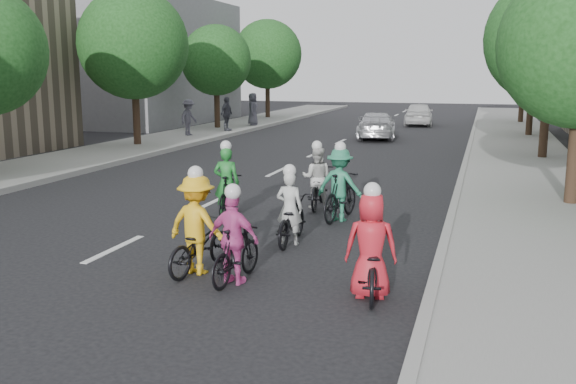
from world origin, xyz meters
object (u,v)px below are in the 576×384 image
at_px(cyclist_0, 228,191).
at_px(cyclist_3, 198,234).
at_px(follow_car_lead, 376,126).
at_px(spectator_0, 189,117).
at_px(cyclist_4, 371,257).
at_px(spectator_2, 253,109).
at_px(cyclist_5, 291,217).
at_px(cyclist_6, 317,184).
at_px(spectator_1, 227,114).
at_px(cyclist_1, 340,190).
at_px(cyclist_2, 235,247).
at_px(follow_car_trail, 419,114).

distance_m(cyclist_0, cyclist_3, 4.20).
height_order(cyclist_3, follow_car_lead, cyclist_3).
bearing_deg(follow_car_lead, spectator_0, 8.25).
xyz_separation_m(cyclist_4, spectator_2, (-11.93, 27.21, 0.51)).
relative_size(cyclist_5, cyclist_6, 0.93).
relative_size(cyclist_0, follow_car_lead, 0.40).
bearing_deg(spectator_1, spectator_0, 170.14).
bearing_deg(cyclist_1, cyclist_4, 118.13).
bearing_deg(cyclist_4, cyclist_2, -8.61).
distance_m(cyclist_5, spectator_0, 20.86).
xyz_separation_m(cyclist_5, spectator_1, (-9.94, 20.72, 0.54)).
height_order(cyclist_0, cyclist_4, cyclist_0).
bearing_deg(cyclist_6, cyclist_1, 119.40).
bearing_deg(cyclist_6, spectator_0, -59.82).
height_order(spectator_1, spectator_2, spectator_2).
bearing_deg(cyclist_1, cyclist_0, 19.88).
relative_size(follow_car_lead, spectator_1, 2.47).
height_order(cyclist_5, spectator_0, spectator_0).
relative_size(cyclist_6, spectator_2, 0.99).
bearing_deg(spectator_0, spectator_2, 3.28).
bearing_deg(cyclist_4, spectator_1, -72.23).
relative_size(cyclist_0, cyclist_6, 0.94).
height_order(cyclist_0, spectator_2, spectator_2).
height_order(cyclist_2, cyclist_3, cyclist_3).
height_order(cyclist_2, follow_car_trail, cyclist_2).
relative_size(cyclist_5, spectator_0, 0.98).
height_order(follow_car_lead, spectator_1, spectator_1).
bearing_deg(follow_car_trail, spectator_1, 37.93).
bearing_deg(cyclist_6, cyclist_0, 37.61).
distance_m(cyclist_2, cyclist_5, 2.60).
bearing_deg(cyclist_6, follow_car_lead, -91.34).
distance_m(cyclist_0, spectator_2, 24.17).
bearing_deg(cyclist_6, spectator_1, -66.82).
bearing_deg(spectator_2, follow_car_lead, -125.17).
relative_size(cyclist_2, cyclist_4, 0.89).
bearing_deg(cyclist_4, cyclist_5, -60.80).
height_order(cyclist_4, follow_car_lead, cyclist_4).
height_order(cyclist_4, follow_car_trail, cyclist_4).
xyz_separation_m(cyclist_3, cyclist_5, (0.94, 2.26, -0.14)).
relative_size(cyclist_3, spectator_0, 1.01).
xyz_separation_m(cyclist_3, follow_car_lead, (-0.75, 22.69, -0.01)).
distance_m(follow_car_trail, spectator_0, 15.48).
bearing_deg(cyclist_4, follow_car_lead, -90.26).
distance_m(cyclist_3, spectator_0, 22.39).
bearing_deg(cyclist_5, cyclist_6, -85.69).
distance_m(cyclist_0, spectator_1, 20.51).
bearing_deg(follow_car_trail, spectator_2, 22.10).
xyz_separation_m(cyclist_5, cyclist_6, (-0.34, 3.42, 0.07)).
xyz_separation_m(follow_car_lead, follow_car_trail, (1.19, 8.93, 0.06)).
xyz_separation_m(cyclist_3, spectator_1, (-9.01, 22.98, 0.40)).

